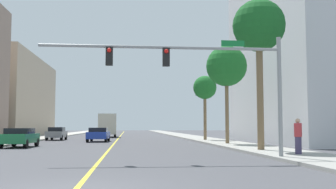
# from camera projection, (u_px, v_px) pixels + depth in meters

# --- Properties ---
(ground) EXTENTS (192.00, 192.00, 0.00)m
(ground) POSITION_uv_depth(u_px,v_px,m) (118.00, 138.00, 51.27)
(ground) COLOR #47474C
(sidewalk_left) EXTENTS (3.63, 168.00, 0.15)m
(sidewalk_left) POSITION_uv_depth(u_px,v_px,m) (41.00, 138.00, 50.33)
(sidewalk_left) COLOR #B2ADA3
(sidewalk_left) RESTS_ON ground
(sidewalk_right) EXTENTS (3.63, 168.00, 0.15)m
(sidewalk_right) POSITION_uv_depth(u_px,v_px,m) (193.00, 137.00, 52.22)
(sidewalk_right) COLOR #9E9B93
(sidewalk_right) RESTS_ON ground
(lane_marking_center) EXTENTS (0.16, 144.00, 0.01)m
(lane_marking_center) POSITION_uv_depth(u_px,v_px,m) (118.00, 138.00, 51.27)
(lane_marking_center) COLOR yellow
(lane_marking_center) RESTS_ON ground
(building_right_near) EXTENTS (12.57, 20.84, 16.84)m
(building_right_near) POSITION_uv_depth(u_px,v_px,m) (321.00, 54.00, 38.30)
(building_right_near) COLOR silver
(building_right_near) RESTS_ON ground
(traffic_signal_mast) EXTENTS (11.14, 0.36, 5.58)m
(traffic_signal_mast) POSITION_uv_depth(u_px,v_px,m) (202.00, 68.00, 18.46)
(traffic_signal_mast) COLOR gray
(traffic_signal_mast) RESTS_ON sidewalk_right
(palm_near) EXTENTS (3.17, 3.17, 9.06)m
(palm_near) POSITION_uv_depth(u_px,v_px,m) (259.00, 28.00, 24.29)
(palm_near) COLOR brown
(palm_near) RESTS_ON sidewalk_right
(palm_mid) EXTENTS (3.35, 3.35, 8.00)m
(palm_mid) POSITION_uv_depth(u_px,v_px,m) (227.00, 67.00, 33.00)
(palm_mid) COLOR brown
(palm_mid) RESTS_ON sidewalk_right
(palm_far) EXTENTS (2.43, 2.43, 6.62)m
(palm_far) POSITION_uv_depth(u_px,v_px,m) (205.00, 88.00, 41.68)
(palm_far) COLOR brown
(palm_far) RESTS_ON sidewalk_right
(car_blue) EXTENTS (2.11, 4.16, 1.39)m
(car_blue) POSITION_uv_depth(u_px,v_px,m) (99.00, 134.00, 39.65)
(car_blue) COLOR #1E389E
(car_blue) RESTS_ON ground
(car_green) EXTENTS (2.02, 4.09, 1.40)m
(car_green) POSITION_uv_depth(u_px,v_px,m) (20.00, 137.00, 29.20)
(car_green) COLOR #196638
(car_green) RESTS_ON ground
(car_gray) EXTENTS (1.77, 4.14, 1.43)m
(car_gray) POSITION_uv_depth(u_px,v_px,m) (57.00, 133.00, 44.33)
(car_gray) COLOR slate
(car_gray) RESTS_ON ground
(delivery_truck) EXTENTS (2.69, 7.78, 3.20)m
(delivery_truck) POSITION_uv_depth(u_px,v_px,m) (107.00, 125.00, 56.21)
(delivery_truck) COLOR silver
(delivery_truck) RESTS_ON ground
(pedestrian) EXTENTS (0.38, 0.38, 1.77)m
(pedestrian) POSITION_uv_depth(u_px,v_px,m) (298.00, 136.00, 19.99)
(pedestrian) COLOR #3F3859
(pedestrian) RESTS_ON sidewalk_right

